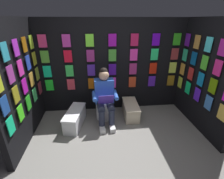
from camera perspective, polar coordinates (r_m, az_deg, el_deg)
The scene contains 8 objects.
ground_plane at distance 2.83m, azimuth 4.26°, elevation -24.04°, with size 30.00×30.00×0.00m, color gray.
display_wall_back at distance 3.82m, azimuth -0.00°, elevation 8.02°, with size 3.41×0.14×2.13m.
display_wall_left at distance 3.60m, azimuth 29.89°, elevation 3.87°, with size 0.14×1.74×2.13m.
display_wall_right at distance 3.21m, azimuth -29.83°, elevation 1.74°, with size 0.14×1.74×2.13m.
toilet at distance 3.71m, azimuth -2.87°, elevation -4.84°, with size 0.41×0.56×0.77m.
person_reading at distance 3.39m, azimuth -2.54°, elevation -2.57°, with size 0.54×0.70×1.19m.
comic_longbox_near at distance 3.80m, azimuth 6.52°, elevation -7.06°, with size 0.35×0.74×0.33m.
comic_longbox_far at distance 3.55m, azimuth -12.87°, elevation -9.76°, with size 0.44×0.82×0.35m.
Camera 1 is at (0.40, 1.88, 2.09)m, focal length 26.02 mm.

